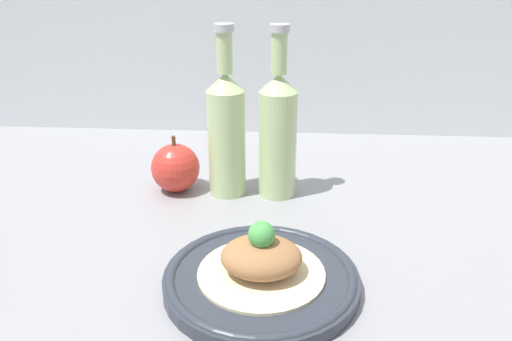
{
  "coord_description": "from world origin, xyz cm",
  "views": [
    {
      "loc": [
        5.07,
        -61.18,
        38.9
      ],
      "look_at": [
        0.66,
        5.11,
        10.2
      ],
      "focal_mm": 35.0,
      "sensor_mm": 36.0,
      "label": 1
    }
  ],
  "objects_px": {
    "plate": "(261,278)",
    "cider_bottle_left": "(226,131)",
    "cider_bottle_right": "(278,132)",
    "apple": "(175,168)",
    "plated_food": "(261,258)"
  },
  "relations": [
    {
      "from": "plate",
      "to": "apple",
      "type": "height_order",
      "value": "apple"
    },
    {
      "from": "plated_food",
      "to": "cider_bottle_right",
      "type": "bearing_deg",
      "value": 87.46
    },
    {
      "from": "cider_bottle_left",
      "to": "plated_food",
      "type": "bearing_deg",
      "value": -74.59
    },
    {
      "from": "plate",
      "to": "cider_bottle_left",
      "type": "bearing_deg",
      "value": 105.41
    },
    {
      "from": "cider_bottle_left",
      "to": "apple",
      "type": "xyz_separation_m",
      "value": [
        -0.09,
        0.0,
        -0.07
      ]
    },
    {
      "from": "plate",
      "to": "cider_bottle_right",
      "type": "xyz_separation_m",
      "value": [
        0.01,
        0.27,
        0.1
      ]
    },
    {
      "from": "cider_bottle_left",
      "to": "cider_bottle_right",
      "type": "distance_m",
      "value": 0.09
    },
    {
      "from": "cider_bottle_left",
      "to": "apple",
      "type": "distance_m",
      "value": 0.12
    },
    {
      "from": "cider_bottle_right",
      "to": "apple",
      "type": "height_order",
      "value": "cider_bottle_right"
    },
    {
      "from": "plated_food",
      "to": "cider_bottle_left",
      "type": "relative_size",
      "value": 0.56
    },
    {
      "from": "cider_bottle_right",
      "to": "apple",
      "type": "bearing_deg",
      "value": 179.5
    },
    {
      "from": "plated_food",
      "to": "cider_bottle_right",
      "type": "relative_size",
      "value": 0.56
    },
    {
      "from": "plate",
      "to": "plated_food",
      "type": "xyz_separation_m",
      "value": [
        -0.0,
        0.0,
        0.03
      ]
    },
    {
      "from": "plate",
      "to": "cider_bottle_right",
      "type": "distance_m",
      "value": 0.29
    },
    {
      "from": "plate",
      "to": "plated_food",
      "type": "height_order",
      "value": "plated_food"
    }
  ]
}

